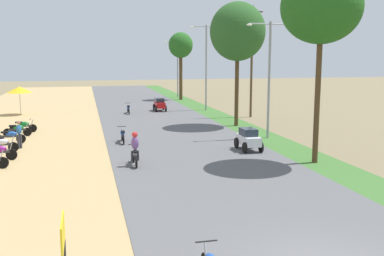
{
  "coord_description": "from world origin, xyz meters",
  "views": [
    {
      "loc": [
        -5.63,
        -9.53,
        5.35
      ],
      "look_at": [
        0.3,
        15.59,
        1.2
      ],
      "focal_mm": 42.53,
      "sensor_mm": 36.0,
      "label": 1
    }
  ],
  "objects_px": {
    "streetlamp_near": "(269,71)",
    "pedestrian_on_shoulder": "(19,133)",
    "motorbike_ahead_fourth": "(123,134)",
    "median_tree_third": "(181,46)",
    "motorbike_ahead_third": "(135,150)",
    "streetlamp_mid": "(206,62)",
    "parked_motorbike_sixth": "(18,129)",
    "car_hatchback_white": "(248,138)",
    "utility_pole_near": "(252,60)",
    "motorbike_ahead_fifth": "(128,108)",
    "car_hatchback_red": "(160,104)",
    "parked_motorbike_fourth": "(2,144)",
    "parked_motorbike_fifth": "(10,136)",
    "vendor_umbrella": "(19,90)",
    "streetlamp_far": "(178,64)",
    "median_tree_nearest": "(321,8)",
    "parked_motorbike_seventh": "(24,125)",
    "median_tree_second": "(238,32)",
    "street_signboard": "(63,237)"
  },
  "relations": [
    {
      "from": "street_signboard",
      "to": "motorbike_ahead_fourth",
      "type": "height_order",
      "value": "street_signboard"
    },
    {
      "from": "parked_motorbike_fifth",
      "to": "car_hatchback_white",
      "type": "relative_size",
      "value": 0.9
    },
    {
      "from": "car_hatchback_white",
      "to": "parked_motorbike_fourth",
      "type": "bearing_deg",
      "value": 169.11
    },
    {
      "from": "motorbike_ahead_third",
      "to": "motorbike_ahead_fifth",
      "type": "xyz_separation_m",
      "value": [
        1.55,
        19.9,
        -0.28
      ]
    },
    {
      "from": "streetlamp_mid",
      "to": "streetlamp_far",
      "type": "bearing_deg",
      "value": 90.0
    },
    {
      "from": "streetlamp_far",
      "to": "streetlamp_near",
      "type": "bearing_deg",
      "value": -90.0
    },
    {
      "from": "parked_motorbike_fifth",
      "to": "motorbike_ahead_fourth",
      "type": "xyz_separation_m",
      "value": [
        6.61,
        -1.23,
        0.02
      ]
    },
    {
      "from": "pedestrian_on_shoulder",
      "to": "median_tree_nearest",
      "type": "xyz_separation_m",
      "value": [
        14.78,
        -6.99,
        6.59
      ]
    },
    {
      "from": "motorbike_ahead_fourth",
      "to": "median_tree_third",
      "type": "bearing_deg",
      "value": 70.66
    },
    {
      "from": "motorbike_ahead_third",
      "to": "utility_pole_near",
      "type": "bearing_deg",
      "value": 52.95
    },
    {
      "from": "motorbike_ahead_fourth",
      "to": "pedestrian_on_shoulder",
      "type": "bearing_deg",
      "value": -176.21
    },
    {
      "from": "parked_motorbike_seventh",
      "to": "streetlamp_mid",
      "type": "distance_m",
      "value": 18.89
    },
    {
      "from": "streetlamp_mid",
      "to": "motorbike_ahead_fifth",
      "type": "relative_size",
      "value": 4.51
    },
    {
      "from": "vendor_umbrella",
      "to": "streetlamp_far",
      "type": "distance_m",
      "value": 21.78
    },
    {
      "from": "median_tree_second",
      "to": "parked_motorbike_seventh",
      "type": "bearing_deg",
      "value": 178.43
    },
    {
      "from": "vendor_umbrella",
      "to": "streetlamp_near",
      "type": "xyz_separation_m",
      "value": [
        17.12,
        -15.87,
        2.02
      ]
    },
    {
      "from": "street_signboard",
      "to": "streetlamp_near",
      "type": "height_order",
      "value": "streetlamp_near"
    },
    {
      "from": "utility_pole_near",
      "to": "motorbike_ahead_fourth",
      "type": "xyz_separation_m",
      "value": [
        -11.85,
        -9.56,
        -4.35
      ]
    },
    {
      "from": "streetlamp_near",
      "to": "pedestrian_on_shoulder",
      "type": "bearing_deg",
      "value": 179.97
    },
    {
      "from": "parked_motorbike_sixth",
      "to": "streetlamp_far",
      "type": "bearing_deg",
      "value": 57.73
    },
    {
      "from": "vendor_umbrella",
      "to": "car_hatchback_red",
      "type": "distance_m",
      "value": 12.68
    },
    {
      "from": "parked_motorbike_sixth",
      "to": "streetlamp_near",
      "type": "height_order",
      "value": "streetlamp_near"
    },
    {
      "from": "car_hatchback_red",
      "to": "parked_motorbike_fourth",
      "type": "bearing_deg",
      "value": -124.7
    },
    {
      "from": "parked_motorbike_sixth",
      "to": "car_hatchback_white",
      "type": "relative_size",
      "value": 0.9
    },
    {
      "from": "motorbike_ahead_third",
      "to": "streetlamp_mid",
      "type": "bearing_deg",
      "value": 66.4
    },
    {
      "from": "parked_motorbike_seventh",
      "to": "car_hatchback_white",
      "type": "height_order",
      "value": "car_hatchback_white"
    },
    {
      "from": "pedestrian_on_shoulder",
      "to": "motorbike_ahead_fourth",
      "type": "bearing_deg",
      "value": 3.79
    },
    {
      "from": "streetlamp_mid",
      "to": "streetlamp_far",
      "type": "height_order",
      "value": "streetlamp_mid"
    },
    {
      "from": "median_tree_second",
      "to": "car_hatchback_white",
      "type": "height_order",
      "value": "median_tree_second"
    },
    {
      "from": "streetlamp_near",
      "to": "parked_motorbike_fourth",
      "type": "bearing_deg",
      "value": -176.65
    },
    {
      "from": "vendor_umbrella",
      "to": "streetlamp_far",
      "type": "height_order",
      "value": "streetlamp_far"
    },
    {
      "from": "parked_motorbike_sixth",
      "to": "median_tree_third",
      "type": "bearing_deg",
      "value": 54.74
    },
    {
      "from": "streetlamp_far",
      "to": "utility_pole_near",
      "type": "distance_m",
      "value": 19.43
    },
    {
      "from": "vendor_umbrella",
      "to": "utility_pole_near",
      "type": "xyz_separation_m",
      "value": [
        19.68,
        -5.91,
        2.62
      ]
    },
    {
      "from": "car_hatchback_red",
      "to": "motorbike_ahead_third",
      "type": "height_order",
      "value": "motorbike_ahead_third"
    },
    {
      "from": "motorbike_ahead_fourth",
      "to": "streetlamp_near",
      "type": "bearing_deg",
      "value": -2.45
    },
    {
      "from": "parked_motorbike_seventh",
      "to": "motorbike_ahead_fifth",
      "type": "bearing_deg",
      "value": 47.03
    },
    {
      "from": "median_tree_third",
      "to": "motorbike_ahead_fourth",
      "type": "distance_m",
      "value": 27.96
    },
    {
      "from": "median_tree_third",
      "to": "streetlamp_mid",
      "type": "xyz_separation_m",
      "value": [
        0.24,
        -10.76,
        -1.67
      ]
    },
    {
      "from": "streetlamp_mid",
      "to": "motorbike_ahead_fifth",
      "type": "distance_m",
      "value": 8.77
    },
    {
      "from": "motorbike_ahead_fourth",
      "to": "street_signboard",
      "type": "bearing_deg",
      "value": -99.3
    },
    {
      "from": "streetlamp_near",
      "to": "motorbike_ahead_third",
      "type": "relative_size",
      "value": 4.09
    },
    {
      "from": "streetlamp_near",
      "to": "streetlamp_far",
      "type": "xyz_separation_m",
      "value": [
        0.0,
        29.21,
        -0.14
      ]
    },
    {
      "from": "parked_motorbike_fifth",
      "to": "median_tree_second",
      "type": "xyz_separation_m",
      "value": [
        15.55,
        3.66,
        6.48
      ]
    },
    {
      "from": "median_tree_nearest",
      "to": "motorbike_ahead_fifth",
      "type": "relative_size",
      "value": 5.15
    },
    {
      "from": "motorbike_ahead_fourth",
      "to": "motorbike_ahead_fifth",
      "type": "distance_m",
      "value": 14.0
    },
    {
      "from": "parked_motorbike_fifth",
      "to": "median_tree_second",
      "type": "height_order",
      "value": "median_tree_second"
    },
    {
      "from": "street_signboard",
      "to": "motorbike_ahead_third",
      "type": "xyz_separation_m",
      "value": [
        2.87,
        10.91,
        -0.25
      ]
    },
    {
      "from": "streetlamp_near",
      "to": "motorbike_ahead_fourth",
      "type": "height_order",
      "value": "streetlamp_near"
    },
    {
      "from": "parked_motorbike_fourth",
      "to": "median_tree_second",
      "type": "bearing_deg",
      "value": 21.73
    }
  ]
}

